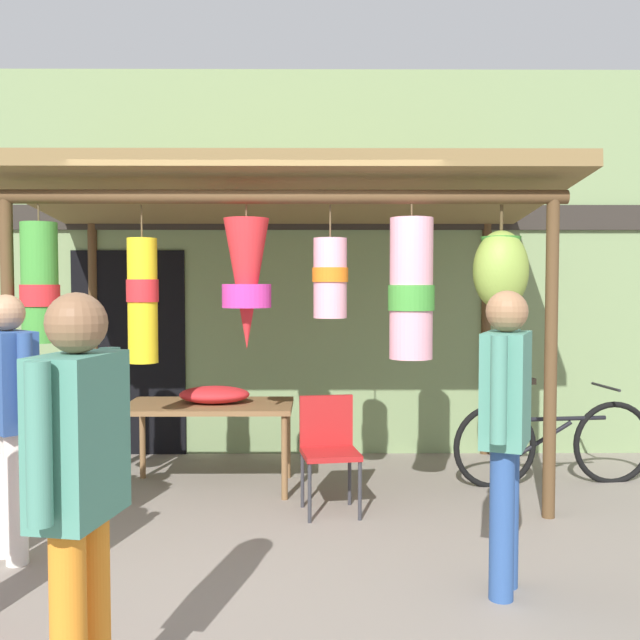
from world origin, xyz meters
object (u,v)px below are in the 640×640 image
Objects in this scene: passerby_at_right at (506,416)px; shopper_by_bananas at (79,477)px; display_table at (209,412)px; vendor_in_orange at (8,405)px; flower_heap_on_table at (216,395)px; parked_bicycle at (554,443)px; folding_chair at (329,443)px.

shopper_by_bananas is at bearing -146.99° from passerby_at_right.
shopper_by_bananas is (0.00, -3.25, 0.34)m from display_table.
shopper_by_bananas is (0.98, -1.71, 0.02)m from vendor_in_orange.
shopper_by_bananas is at bearing -90.86° from flower_heap_on_table.
passerby_at_right is at bearing 33.01° from shopper_by_bananas.
display_table is 2.87m from parked_bicycle.
passerby_at_right reaches higher than folding_chair.
display_table is 2.35× the size of flower_heap_on_table.
vendor_in_orange is (-3.84, -1.64, 0.60)m from parked_bicycle.
display_table is 0.84× the size of vendor_in_orange.
shopper_by_bananas is at bearing -109.84° from folding_chair.
folding_chair is at bearing 122.68° from passerby_at_right.
parked_bicycle is 4.45m from shopper_by_bananas.
parked_bicycle is at bearing 23.18° from vendor_in_orange.
shopper_by_bananas is (-2.86, -3.35, 0.62)m from parked_bicycle.
parked_bicycle reaches higher than flower_heap_on_table.
passerby_at_right is at bearing -48.09° from flower_heap_on_table.
display_table is at bearing 90.00° from shopper_by_bananas.
parked_bicycle is 4.22m from vendor_in_orange.
folding_chair is 1.77m from passerby_at_right.
passerby_at_right is (1.88, -2.02, 0.34)m from display_table.
passerby_at_right is (1.83, -2.04, 0.20)m from flower_heap_on_table.
vendor_in_orange is (-1.03, -1.56, 0.18)m from flower_heap_on_table.
parked_bicycle is at bearing 20.00° from folding_chair.
vendor_in_orange is 0.98× the size of passerby_at_right.
shopper_by_bananas is (-0.96, -2.66, 0.47)m from folding_chair.
parked_bicycle is at bearing 1.74° from flower_heap_on_table.
folding_chair is 0.48× the size of parked_bicycle.
folding_chair reaches higher than display_table.
shopper_by_bananas is 2.25m from passerby_at_right.
folding_chair is (0.91, -0.61, -0.27)m from flower_heap_on_table.
parked_bicycle is 1.08× the size of vendor_in_orange.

